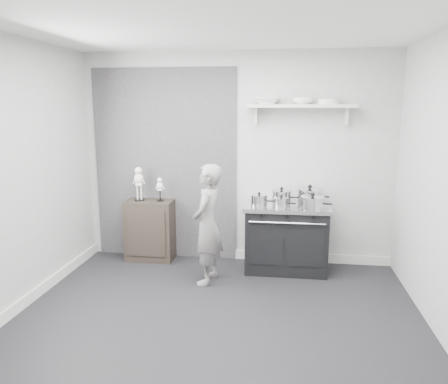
# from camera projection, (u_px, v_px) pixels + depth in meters

# --- Properties ---
(ground) EXTENTS (4.00, 4.00, 0.00)m
(ground) POSITION_uv_depth(u_px,v_px,m) (215.00, 322.00, 4.15)
(ground) COLOR black
(ground) RESTS_ON ground
(room_shell) EXTENTS (4.02, 3.62, 2.71)m
(room_shell) POSITION_uv_depth(u_px,v_px,m) (207.00, 149.00, 3.99)
(room_shell) COLOR #A3A4A1
(room_shell) RESTS_ON ground
(wall_shelf) EXTENTS (1.30, 0.26, 0.24)m
(wall_shelf) POSITION_uv_depth(u_px,v_px,m) (301.00, 107.00, 5.28)
(wall_shelf) COLOR silver
(wall_shelf) RESTS_ON room_shell
(stove) EXTENTS (1.04, 0.65, 0.84)m
(stove) POSITION_uv_depth(u_px,v_px,m) (286.00, 237.00, 5.41)
(stove) COLOR black
(stove) RESTS_ON ground
(side_cabinet) EXTENTS (0.62, 0.36, 0.80)m
(side_cabinet) POSITION_uv_depth(u_px,v_px,m) (150.00, 230.00, 5.79)
(side_cabinet) COLOR black
(side_cabinet) RESTS_ON ground
(child) EXTENTS (0.40, 0.55, 1.39)m
(child) POSITION_uv_depth(u_px,v_px,m) (207.00, 224.00, 4.98)
(child) COLOR slate
(child) RESTS_ON ground
(pot_front_left) EXTENTS (0.29, 0.20, 0.17)m
(pot_front_left) POSITION_uv_depth(u_px,v_px,m) (259.00, 200.00, 5.27)
(pot_front_left) COLOR silver
(pot_front_left) RESTS_ON stove
(pot_back_left) EXTENTS (0.33, 0.24, 0.20)m
(pot_back_left) POSITION_uv_depth(u_px,v_px,m) (281.00, 196.00, 5.42)
(pot_back_left) COLOR silver
(pot_back_left) RESTS_ON stove
(pot_back_right) EXTENTS (0.39, 0.31, 0.23)m
(pot_back_right) POSITION_uv_depth(u_px,v_px,m) (310.00, 196.00, 5.41)
(pot_back_right) COLOR silver
(pot_back_right) RESTS_ON stove
(pot_front_right) EXTENTS (0.36, 0.27, 0.20)m
(pot_front_right) POSITION_uv_depth(u_px,v_px,m) (312.00, 203.00, 5.08)
(pot_front_right) COLOR silver
(pot_front_right) RESTS_ON stove
(pot_front_center) EXTENTS (0.26, 0.17, 0.14)m
(pot_front_center) POSITION_uv_depth(u_px,v_px,m) (281.00, 202.00, 5.19)
(pot_front_center) COLOR silver
(pot_front_center) RESTS_ON stove
(skeleton_full) EXTENTS (0.14, 0.09, 0.51)m
(skeleton_full) POSITION_uv_depth(u_px,v_px,m) (139.00, 181.00, 5.68)
(skeleton_full) COLOR silver
(skeleton_full) RESTS_ON side_cabinet
(skeleton_torso) EXTENTS (0.10, 0.06, 0.35)m
(skeleton_torso) POSITION_uv_depth(u_px,v_px,m) (160.00, 188.00, 5.65)
(skeleton_torso) COLOR silver
(skeleton_torso) RESTS_ON side_cabinet
(bowl_large) EXTENTS (0.33, 0.33, 0.08)m
(bowl_large) POSITION_uv_depth(u_px,v_px,m) (267.00, 101.00, 5.31)
(bowl_large) COLOR white
(bowl_large) RESTS_ON wall_shelf
(bowl_small) EXTENTS (0.24, 0.24, 0.08)m
(bowl_small) POSITION_uv_depth(u_px,v_px,m) (303.00, 101.00, 5.26)
(bowl_small) COLOR white
(bowl_small) RESTS_ON wall_shelf
(plate_stack) EXTENTS (0.27, 0.27, 0.06)m
(plate_stack) POSITION_uv_depth(u_px,v_px,m) (329.00, 102.00, 5.22)
(plate_stack) COLOR silver
(plate_stack) RESTS_ON wall_shelf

